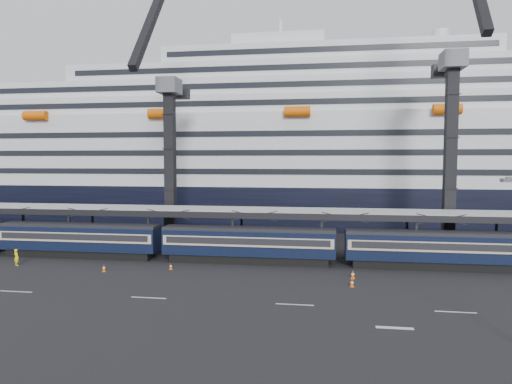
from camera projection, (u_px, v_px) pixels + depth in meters
ground at (321, 291)px, 39.38m from camera, size 260.00×260.00×0.00m
lane_markings at (434, 316)px, 33.02m from camera, size 111.00×4.27×0.02m
train at (279, 244)px, 49.78m from camera, size 133.05×3.00×4.05m
canopy at (322, 213)px, 52.83m from camera, size 130.00×6.25×5.53m
cruise_ship at (317, 155)px, 84.05m from camera, size 214.09×28.84×34.00m
crane_dark_near at (169, 155)px, 59.84m from camera, size 4.50×17.75×35.08m
crane_dark_mid at (452, 143)px, 53.59m from camera, size 4.50×18.24×39.64m
worker at (16, 257)px, 48.83m from camera, size 0.78×0.69×1.81m
traffic_cone_b at (104, 268)px, 46.29m from camera, size 0.37×0.37×0.75m
traffic_cone_c at (171, 266)px, 47.20m from camera, size 0.34×0.34×0.68m
traffic_cone_d at (353, 274)px, 43.53m from camera, size 0.42×0.42×0.84m
traffic_cone_e at (352, 283)px, 40.71m from camera, size 0.38×0.38×0.76m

